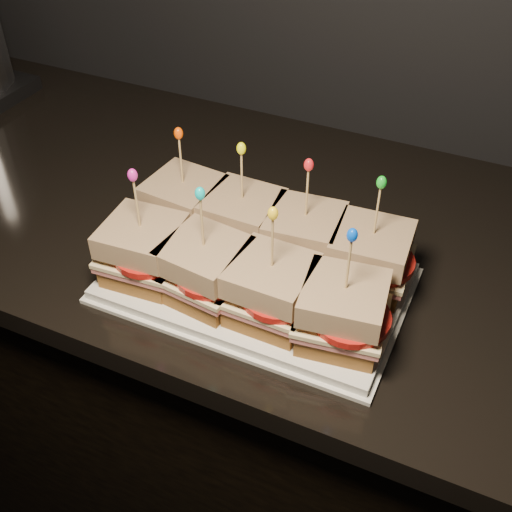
% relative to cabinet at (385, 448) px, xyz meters
% --- Properties ---
extents(cabinet, '(2.60, 0.60, 0.83)m').
position_rel_cabinet_xyz_m(cabinet, '(0.00, 0.00, 0.00)').
color(cabinet, black).
rests_on(cabinet, ground).
extents(granite_slab, '(2.64, 0.64, 0.04)m').
position_rel_cabinet_xyz_m(granite_slab, '(0.00, 0.00, 0.43)').
color(granite_slab, black).
rests_on(granite_slab, cabinet).
extents(platter, '(0.38, 0.24, 0.02)m').
position_rel_cabinet_xyz_m(platter, '(-0.20, -0.14, 0.46)').
color(platter, white).
rests_on(platter, granite_slab).
extents(platter_rim, '(0.39, 0.25, 0.01)m').
position_rel_cabinet_xyz_m(platter_rim, '(-0.20, -0.14, 0.45)').
color(platter_rim, white).
rests_on(platter_rim, granite_slab).
extents(sandwich_0_bread_bot, '(0.10, 0.10, 0.03)m').
position_rel_cabinet_xyz_m(sandwich_0_bread_bot, '(-0.33, -0.09, 0.48)').
color(sandwich_0_bread_bot, '#5A3115').
rests_on(sandwich_0_bread_bot, platter).
extents(sandwich_0_ham, '(0.11, 0.11, 0.01)m').
position_rel_cabinet_xyz_m(sandwich_0_ham, '(-0.33, -0.09, 0.50)').
color(sandwich_0_ham, '#CB6364').
rests_on(sandwich_0_ham, sandwich_0_bread_bot).
extents(sandwich_0_cheese, '(0.11, 0.11, 0.01)m').
position_rel_cabinet_xyz_m(sandwich_0_cheese, '(-0.33, -0.09, 0.51)').
color(sandwich_0_cheese, beige).
rests_on(sandwich_0_cheese, sandwich_0_ham).
extents(sandwich_0_tomato, '(0.09, 0.09, 0.01)m').
position_rel_cabinet_xyz_m(sandwich_0_tomato, '(-0.32, -0.09, 0.51)').
color(sandwich_0_tomato, red).
rests_on(sandwich_0_tomato, sandwich_0_cheese).
extents(sandwich_0_bread_top, '(0.10, 0.10, 0.03)m').
position_rel_cabinet_xyz_m(sandwich_0_bread_top, '(-0.33, -0.09, 0.53)').
color(sandwich_0_bread_top, '#4D240F').
rests_on(sandwich_0_bread_top, sandwich_0_tomato).
extents(sandwich_0_pick, '(0.00, 0.00, 0.09)m').
position_rel_cabinet_xyz_m(sandwich_0_pick, '(-0.33, -0.09, 0.58)').
color(sandwich_0_pick, tan).
rests_on(sandwich_0_pick, sandwich_0_bread_top).
extents(sandwich_0_frill, '(0.01, 0.01, 0.02)m').
position_rel_cabinet_xyz_m(sandwich_0_frill, '(-0.33, -0.09, 0.63)').
color(sandwich_0_frill, '#EA4502').
rests_on(sandwich_0_frill, sandwich_0_pick).
extents(sandwich_1_bread_bot, '(0.09, 0.09, 0.03)m').
position_rel_cabinet_xyz_m(sandwich_1_bread_bot, '(-0.24, -0.09, 0.48)').
color(sandwich_1_bread_bot, '#5A3115').
rests_on(sandwich_1_bread_bot, platter).
extents(sandwich_1_ham, '(0.10, 0.10, 0.01)m').
position_rel_cabinet_xyz_m(sandwich_1_ham, '(-0.24, -0.09, 0.50)').
color(sandwich_1_ham, '#CB6364').
rests_on(sandwich_1_ham, sandwich_1_bread_bot).
extents(sandwich_1_cheese, '(0.10, 0.10, 0.01)m').
position_rel_cabinet_xyz_m(sandwich_1_cheese, '(-0.24, -0.09, 0.51)').
color(sandwich_1_cheese, beige).
rests_on(sandwich_1_cheese, sandwich_1_ham).
extents(sandwich_1_tomato, '(0.09, 0.09, 0.01)m').
position_rel_cabinet_xyz_m(sandwich_1_tomato, '(-0.23, -0.09, 0.51)').
color(sandwich_1_tomato, red).
rests_on(sandwich_1_tomato, sandwich_1_cheese).
extents(sandwich_1_bread_top, '(0.10, 0.10, 0.03)m').
position_rel_cabinet_xyz_m(sandwich_1_bread_top, '(-0.24, -0.09, 0.53)').
color(sandwich_1_bread_top, '#4D240F').
rests_on(sandwich_1_bread_top, sandwich_1_tomato).
extents(sandwich_1_pick, '(0.00, 0.00, 0.09)m').
position_rel_cabinet_xyz_m(sandwich_1_pick, '(-0.24, -0.09, 0.58)').
color(sandwich_1_pick, tan).
rests_on(sandwich_1_pick, sandwich_1_bread_top).
extents(sandwich_1_frill, '(0.01, 0.01, 0.02)m').
position_rel_cabinet_xyz_m(sandwich_1_frill, '(-0.24, -0.09, 0.63)').
color(sandwich_1_frill, '#F0F50A').
rests_on(sandwich_1_frill, sandwich_1_pick).
extents(sandwich_2_bread_bot, '(0.10, 0.10, 0.03)m').
position_rel_cabinet_xyz_m(sandwich_2_bread_bot, '(-0.15, -0.09, 0.48)').
color(sandwich_2_bread_bot, '#5A3115').
rests_on(sandwich_2_bread_bot, platter).
extents(sandwich_2_ham, '(0.11, 0.11, 0.01)m').
position_rel_cabinet_xyz_m(sandwich_2_ham, '(-0.15, -0.09, 0.50)').
color(sandwich_2_ham, '#CB6364').
rests_on(sandwich_2_ham, sandwich_2_bread_bot).
extents(sandwich_2_cheese, '(0.11, 0.11, 0.01)m').
position_rel_cabinet_xyz_m(sandwich_2_cheese, '(-0.15, -0.09, 0.51)').
color(sandwich_2_cheese, beige).
rests_on(sandwich_2_cheese, sandwich_2_ham).
extents(sandwich_2_tomato, '(0.09, 0.09, 0.01)m').
position_rel_cabinet_xyz_m(sandwich_2_tomato, '(-0.14, -0.09, 0.51)').
color(sandwich_2_tomato, red).
rests_on(sandwich_2_tomato, sandwich_2_cheese).
extents(sandwich_2_bread_top, '(0.10, 0.10, 0.03)m').
position_rel_cabinet_xyz_m(sandwich_2_bread_top, '(-0.15, -0.09, 0.53)').
color(sandwich_2_bread_top, '#4D240F').
rests_on(sandwich_2_bread_top, sandwich_2_tomato).
extents(sandwich_2_pick, '(0.00, 0.00, 0.09)m').
position_rel_cabinet_xyz_m(sandwich_2_pick, '(-0.15, -0.09, 0.58)').
color(sandwich_2_pick, tan).
rests_on(sandwich_2_pick, sandwich_2_bread_top).
extents(sandwich_2_frill, '(0.01, 0.01, 0.02)m').
position_rel_cabinet_xyz_m(sandwich_2_frill, '(-0.15, -0.09, 0.63)').
color(sandwich_2_frill, red).
rests_on(sandwich_2_frill, sandwich_2_pick).
extents(sandwich_3_bread_bot, '(0.10, 0.10, 0.03)m').
position_rel_cabinet_xyz_m(sandwich_3_bread_bot, '(-0.06, -0.09, 0.48)').
color(sandwich_3_bread_bot, '#5A3115').
rests_on(sandwich_3_bread_bot, platter).
extents(sandwich_3_ham, '(0.11, 0.10, 0.01)m').
position_rel_cabinet_xyz_m(sandwich_3_ham, '(-0.06, -0.09, 0.50)').
color(sandwich_3_ham, '#CB6364').
rests_on(sandwich_3_ham, sandwich_3_bread_bot).
extents(sandwich_3_cheese, '(0.11, 0.11, 0.01)m').
position_rel_cabinet_xyz_m(sandwich_3_cheese, '(-0.06, -0.09, 0.51)').
color(sandwich_3_cheese, beige).
rests_on(sandwich_3_cheese, sandwich_3_ham).
extents(sandwich_3_tomato, '(0.09, 0.09, 0.01)m').
position_rel_cabinet_xyz_m(sandwich_3_tomato, '(-0.05, -0.09, 0.51)').
color(sandwich_3_tomato, red).
rests_on(sandwich_3_tomato, sandwich_3_cheese).
extents(sandwich_3_bread_top, '(0.10, 0.10, 0.03)m').
position_rel_cabinet_xyz_m(sandwich_3_bread_top, '(-0.06, -0.09, 0.53)').
color(sandwich_3_bread_top, '#4D240F').
rests_on(sandwich_3_bread_top, sandwich_3_tomato).
extents(sandwich_3_pick, '(0.00, 0.00, 0.09)m').
position_rel_cabinet_xyz_m(sandwich_3_pick, '(-0.06, -0.09, 0.58)').
color(sandwich_3_pick, tan).
rests_on(sandwich_3_pick, sandwich_3_bread_top).
extents(sandwich_3_frill, '(0.01, 0.01, 0.02)m').
position_rel_cabinet_xyz_m(sandwich_3_frill, '(-0.06, -0.09, 0.63)').
color(sandwich_3_frill, green).
rests_on(sandwich_3_frill, sandwich_3_pick).
extents(sandwich_4_bread_bot, '(0.10, 0.10, 0.03)m').
position_rel_cabinet_xyz_m(sandwich_4_bread_bot, '(-0.33, -0.20, 0.48)').
color(sandwich_4_bread_bot, '#5A3115').
rests_on(sandwich_4_bread_bot, platter).
extents(sandwich_4_ham, '(0.11, 0.10, 0.01)m').
position_rel_cabinet_xyz_m(sandwich_4_ham, '(-0.33, -0.20, 0.50)').
color(sandwich_4_ham, '#CB6364').
rests_on(sandwich_4_ham, sandwich_4_bread_bot).
extents(sandwich_4_cheese, '(0.11, 0.11, 0.01)m').
position_rel_cabinet_xyz_m(sandwich_4_cheese, '(-0.33, -0.20, 0.51)').
color(sandwich_4_cheese, beige).
rests_on(sandwich_4_cheese, sandwich_4_ham).
extents(sandwich_4_tomato, '(0.09, 0.09, 0.01)m').
position_rel_cabinet_xyz_m(sandwich_4_tomato, '(-0.32, -0.20, 0.51)').
color(sandwich_4_tomato, red).
rests_on(sandwich_4_tomato, sandwich_4_cheese).
extents(sandwich_4_bread_top, '(0.10, 0.10, 0.03)m').
position_rel_cabinet_xyz_m(sandwich_4_bread_top, '(-0.33, -0.20, 0.53)').
color(sandwich_4_bread_top, '#4D240F').
rests_on(sandwich_4_bread_top, sandwich_4_tomato).
extents(sandwich_4_pick, '(0.00, 0.00, 0.09)m').
position_rel_cabinet_xyz_m(sandwich_4_pick, '(-0.33, -0.20, 0.58)').
color(sandwich_4_pick, tan).
rests_on(sandwich_4_pick, sandwich_4_bread_top).
extents(sandwich_4_frill, '(0.01, 0.01, 0.02)m').
position_rel_cabinet_xyz_m(sandwich_4_frill, '(-0.33, -0.20, 0.63)').
color(sandwich_4_frill, '#D720A0').
rests_on(sandwich_4_frill, sandwich_4_pick).
extents(sandwich_5_bread_bot, '(0.10, 0.10, 0.03)m').
position_rel_cabinet_xyz_m(sandwich_5_bread_bot, '(-0.24, -0.20, 0.48)').
color(sandwich_5_bread_bot, '#5A3115').
rests_on(sandwich_5_bread_bot, platter).
extents(sandwich_5_ham, '(0.11, 0.11, 0.01)m').
position_rel_cabinet_xyz_m(sandwich_5_ham, '(-0.24, -0.20, 0.50)').
color(sandwich_5_ham, '#CB6364').
rests_on(sandwich_5_ham, sandwich_5_bread_bot).
extents(sandwich_5_cheese, '(0.11, 0.11, 0.01)m').
position_rel_cabinet_xyz_m(sandwich_5_cheese, '(-0.24, -0.20, 0.51)').
color(sandwich_5_cheese, beige).
rests_on(sandwich_5_cheese, sandwich_5_ham).
extents(sandwich_5_tomato, '(0.09, 0.09, 0.01)m').
position_rel_cabinet_xyz_m(sandwich_5_tomato, '(-0.23, -0.20, 0.51)').
color(sandwich_5_tomato, red).
rests_on(sandwich_5_tomato, sandwich_5_cheese).
extents(sandwich_5_bread_top, '(0.10, 0.10, 0.03)m').
position_rel_cabinet_xyz_m(sandwich_5_bread_top, '(-0.24, -0.20, 0.53)').
color(sandwich_5_bread_top, '#4D240F').
rests_on(sandwich_5_bread_top, sandwich_5_tomato).
extents(sandwich_5_pick, '(0.00, 0.00, 0.09)m').
position_rel_cabinet_xyz_m(sandwich_5_pick, '(-0.24, -0.20, 0.58)').
color(sandwich_5_pick, tan).
rests_on(sandwich_5_pick, sandwich_5_bread_top).
extents(sandwich_5_frill, '(0.01, 0.01, 0.02)m').
position_rel_cabinet_xyz_m(sandwich_5_frill, '(-0.24, -0.20, 0.63)').
color(sandwich_5_frill, '#05C6C8').
rests_on(sandwich_5_frill, sandwich_5_pick).
extents(sandwich_6_bread_bot, '(0.09, 0.09, 0.03)m').
position_rel_cabinet_xyz_m(sandwich_6_bread_bot, '(-0.15, -0.20, 0.48)').
color(sandwich_6_bread_bot, '#5A3115').
rests_on(sandwich_6_bread_bot, platter).
extents(sandwich_6_ham, '(0.10, 0.10, 0.01)m').
position_rel_cabinet_xyz_m(sandwich_6_ham, '(-0.15, -0.20, 0.50)').
color(sandwich_6_ham, '#CB6364').
rests_on(sandwich_6_ham, sandwich_6_bread_bot).
extents(sandwich_6_cheese, '(0.10, 0.10, 0.01)m').
position_rel_cabinet_xyz_m(sandwich_6_cheese, '(-0.15, -0.20, 0.51)').
color(sandwich_6_cheese, beige).
rests_on(sandwich_6_cheese, sandwich_6_ham).
extents(sandwich_6_tomato, '(0.09, 0.09, 0.01)m').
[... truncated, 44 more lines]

